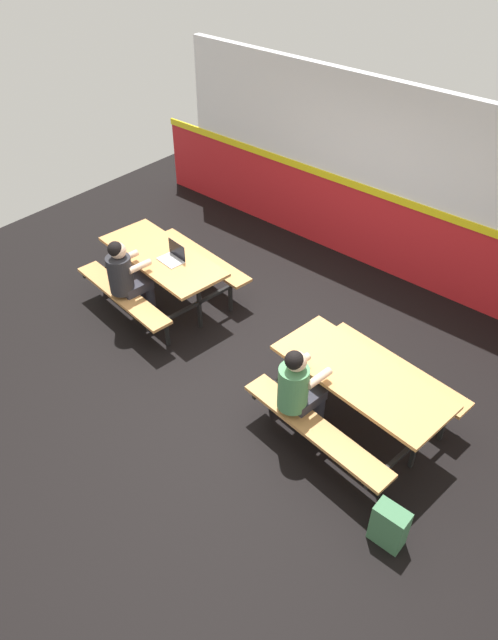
{
  "coord_description": "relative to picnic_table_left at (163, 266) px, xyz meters",
  "views": [
    {
      "loc": [
        3.39,
        -3.99,
        4.78
      ],
      "look_at": [
        0.0,
        -0.07,
        0.55
      ],
      "focal_mm": 32.78,
      "sensor_mm": 36.0,
      "label": 1
    }
  ],
  "objects": [
    {
      "name": "backpack_dark",
      "position": [
        4.03,
        -1.12,
        -0.36
      ],
      "size": [
        0.3,
        0.22,
        0.44
      ],
      "color": "#3F724C",
      "rests_on": "ground"
    },
    {
      "name": "accent_backdrop",
      "position": [
        1.54,
        2.59,
        0.67
      ],
      "size": [
        8.0,
        0.14,
        2.6
      ],
      "color": "red",
      "rests_on": "ground"
    },
    {
      "name": "ground_plane",
      "position": [
        1.54,
        -0.02,
        -0.58
      ],
      "size": [
        10.0,
        10.0,
        0.02
      ],
      "primitive_type": "cube",
      "color": "black"
    },
    {
      "name": "laptop_silver",
      "position": [
        0.19,
        0.01,
        0.21
      ],
      "size": [
        0.34,
        0.26,
        0.22
      ],
      "color": "silver",
      "rests_on": "picnic_table_left"
    },
    {
      "name": "student_nearer",
      "position": [
        -0.04,
        -0.56,
        0.13
      ],
      "size": [
        0.39,
        0.54,
        1.21
      ],
      "color": "#2D2D38",
      "rests_on": "ground"
    },
    {
      "name": "picnic_table_right",
      "position": [
        3.08,
        -0.18,
        0.0
      ],
      "size": [
        1.9,
        1.74,
        0.74
      ],
      "color": "tan",
      "rests_on": "ground"
    },
    {
      "name": "picnic_table_left",
      "position": [
        0.0,
        0.0,
        0.0
      ],
      "size": [
        1.9,
        1.74,
        0.74
      ],
      "color": "tan",
      "rests_on": "ground"
    },
    {
      "name": "student_further",
      "position": [
        2.7,
        -0.7,
        0.13
      ],
      "size": [
        0.39,
        0.54,
        1.21
      ],
      "color": "#2D2D38",
      "rests_on": "ground"
    }
  ]
}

